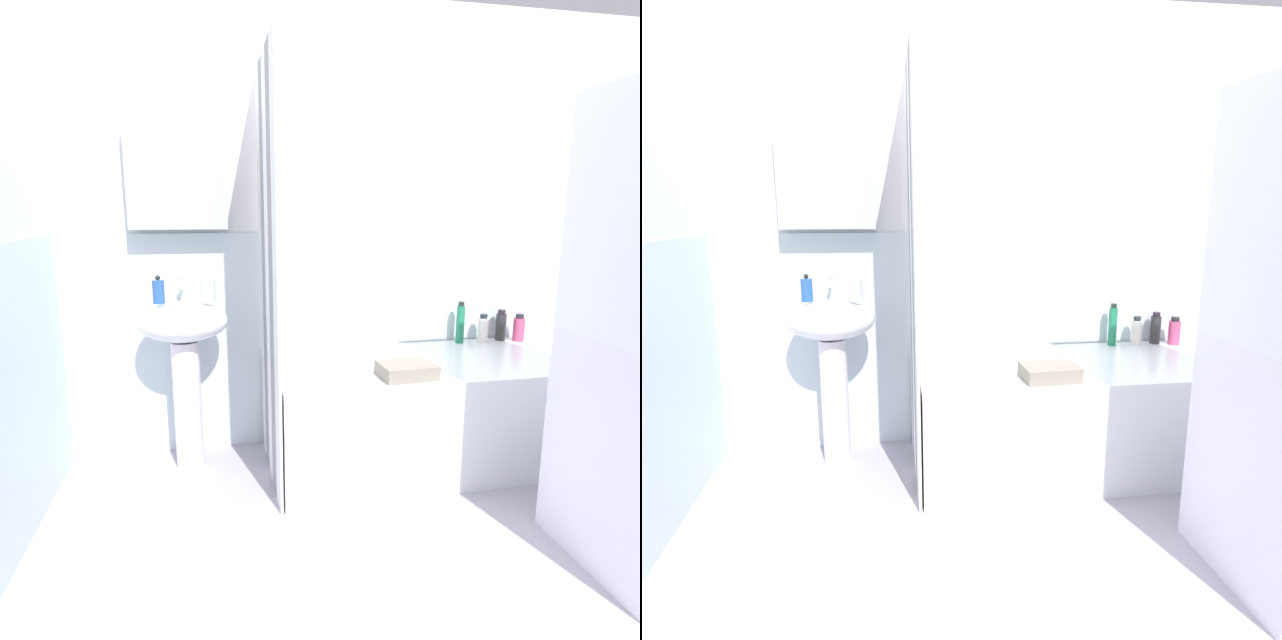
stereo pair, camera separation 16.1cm
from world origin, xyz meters
TOP-DOWN VIEW (x-y plane):
  - ground_plane at (0.00, 0.00)m, footprint 4.80×5.60m
  - wall_back_tiled at (-0.06, 1.26)m, footprint 3.60×0.18m
  - sink at (-0.91, 1.03)m, footprint 0.44×0.34m
  - faucet at (-0.91, 1.11)m, footprint 0.03×0.12m
  - soap_dispenser at (-1.02, 1.02)m, footprint 0.06×0.06m
  - toothbrush_cup at (-0.79, 1.02)m, footprint 0.07×0.07m
  - bathtub at (0.31, 0.85)m, footprint 1.60×0.74m
  - shower_curtain at (-0.51, 0.85)m, footprint 0.01×0.74m
  - conditioner_bottle at (1.01, 1.13)m, footprint 0.07×0.07m
  - lotion_bottle at (0.91, 1.16)m, footprint 0.06×0.06m
  - shampoo_bottle at (0.79, 1.15)m, footprint 0.06×0.06m
  - body_wash_bottle at (0.64, 1.15)m, footprint 0.05×0.05m
  - towel_folded at (0.11, 0.61)m, footprint 0.26×0.20m

SIDE VIEW (x-z plane):
  - ground_plane at x=0.00m, z-range -0.04..0.00m
  - bathtub at x=0.31m, z-range 0.00..0.55m
  - towel_folded at x=0.11m, z-range 0.55..0.62m
  - conditioner_bottle at x=1.01m, z-range 0.55..0.71m
  - shampoo_bottle at x=0.79m, z-range 0.55..0.71m
  - lotion_bottle at x=0.91m, z-range 0.55..0.73m
  - sink at x=-0.91m, z-range 0.20..1.08m
  - body_wash_bottle at x=0.64m, z-range 0.55..0.79m
  - toothbrush_cup at x=-0.79m, z-range 0.87..0.98m
  - soap_dispenser at x=-1.02m, z-range 0.86..1.00m
  - faucet at x=-0.91m, z-range 0.87..1.00m
  - shower_curtain at x=-0.51m, z-range 0.00..2.00m
  - wall_back_tiled at x=-0.06m, z-range -0.06..2.34m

